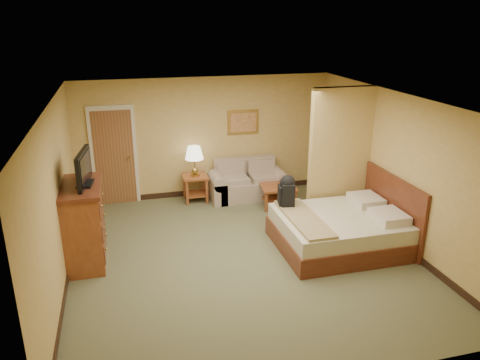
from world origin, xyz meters
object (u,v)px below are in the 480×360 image
object	(u,v)px
loveseat	(248,185)
dresser	(84,224)
coffee_table	(278,191)
bed	(345,229)

from	to	relation	value
loveseat	dresser	xyz separation A→B (m)	(-3.30, -2.10, 0.39)
dresser	loveseat	bearing A→B (deg)	32.43
loveseat	dresser	bearing A→B (deg)	-147.57
dresser	coffee_table	bearing A→B (deg)	21.17
loveseat	coffee_table	distance (m)	0.79
dresser	bed	size ratio (longest dim) A/B	0.61
dresser	bed	bearing A→B (deg)	-7.61
coffee_table	dresser	size ratio (longest dim) A/B	0.59
coffee_table	dresser	world-z (taller)	dresser
coffee_table	dresser	distance (m)	4.06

